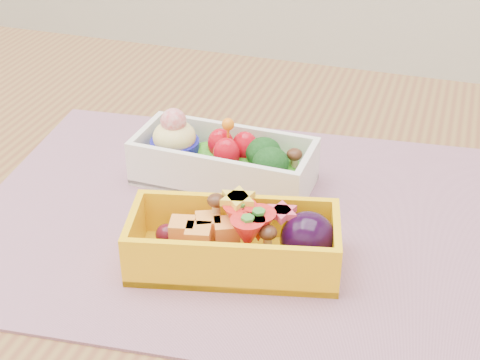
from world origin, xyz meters
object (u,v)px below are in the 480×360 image
(table, at_px, (212,300))
(bento_yellow, at_px, (238,240))
(placemat, at_px, (231,217))
(bento_white, at_px, (223,160))

(table, distance_m, bento_yellow, 0.15)
(placemat, distance_m, bento_yellow, 0.08)
(bento_white, height_order, bento_yellow, bento_white)
(table, xyz_separation_m, placemat, (0.02, 0.01, 0.10))
(placemat, bearing_deg, bento_yellow, -65.97)
(table, height_order, bento_white, bento_white)
(table, bearing_deg, bento_yellow, -51.23)
(bento_white, relative_size, bento_yellow, 0.96)
(placemat, xyz_separation_m, bento_white, (-0.03, 0.06, 0.03))
(table, distance_m, bento_white, 0.14)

